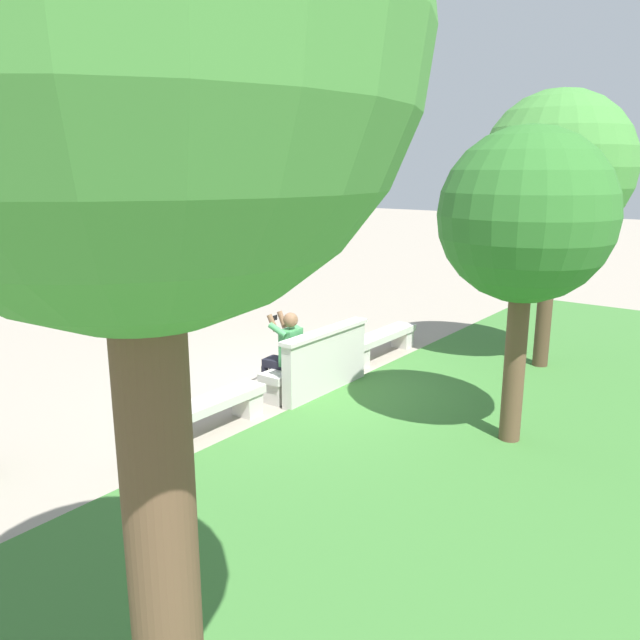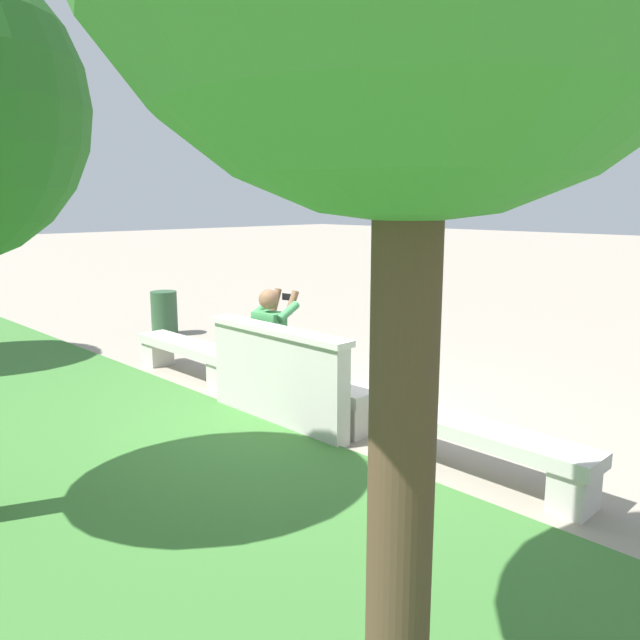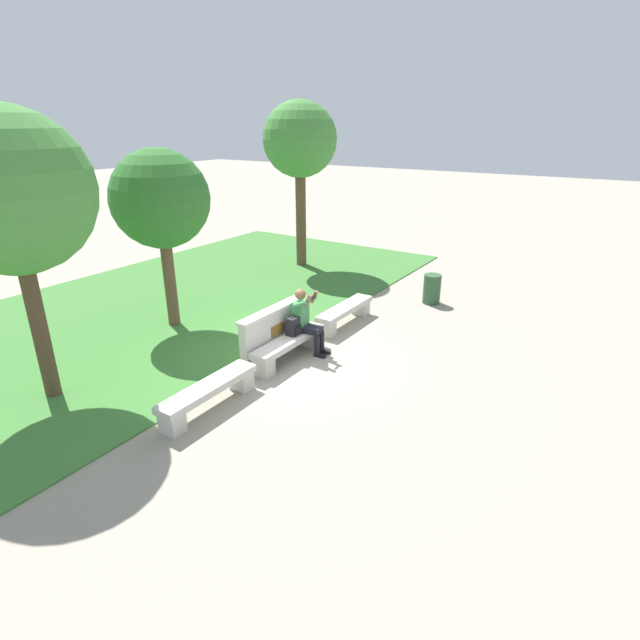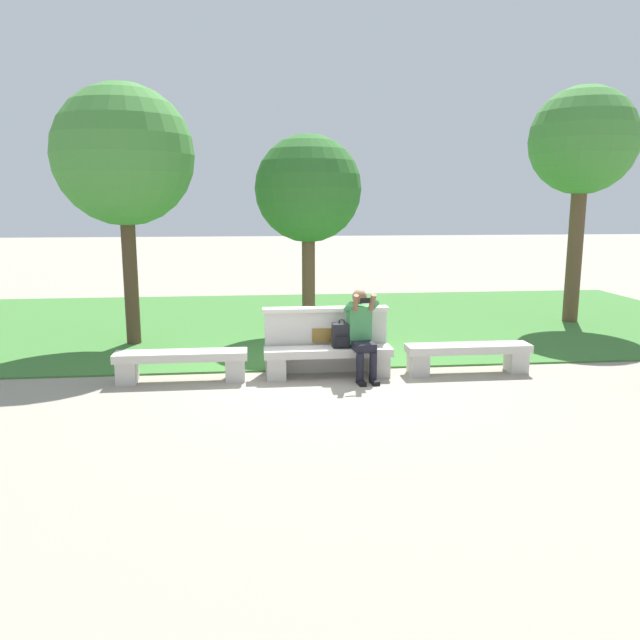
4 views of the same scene
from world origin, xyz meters
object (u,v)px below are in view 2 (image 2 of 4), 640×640
(backpack, at_px, (286,356))
(trash_bin, at_px, (164,313))
(bench_mid, at_px, (189,353))
(person_photographer, at_px, (277,340))
(bench_main, at_px, (481,444))
(bench_near, at_px, (302,388))

(backpack, bearing_deg, trash_bin, -14.53)
(bench_mid, xyz_separation_m, person_photographer, (-1.68, -0.08, 0.44))
(bench_mid, height_order, trash_bin, trash_bin)
(bench_main, bearing_deg, trash_bin, -9.35)
(backpack, bearing_deg, person_photographer, -20.78)
(bench_near, relative_size, trash_bin, 2.56)
(backpack, xyz_separation_m, trash_bin, (4.44, -1.15, -0.25))
(bench_near, xyz_separation_m, backpack, (0.21, 0.03, 0.33))
(bench_near, relative_size, backpack, 4.49)
(bench_main, height_order, bench_mid, same)
(bench_mid, xyz_separation_m, trash_bin, (2.48, -1.12, 0.08))
(person_photographer, xyz_separation_m, trash_bin, (4.17, -1.05, -0.36))
(bench_main, distance_m, backpack, 2.40)
(person_photographer, height_order, trash_bin, person_photographer)
(bench_main, distance_m, trash_bin, 6.91)
(backpack, distance_m, trash_bin, 4.60)
(bench_main, bearing_deg, bench_near, 0.00)
(bench_mid, distance_m, person_photographer, 1.74)
(person_photographer, bearing_deg, bench_main, 178.33)
(trash_bin, bearing_deg, bench_mid, 155.66)
(bench_near, xyz_separation_m, person_photographer, (0.48, -0.08, 0.44))
(person_photographer, bearing_deg, bench_near, 170.95)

